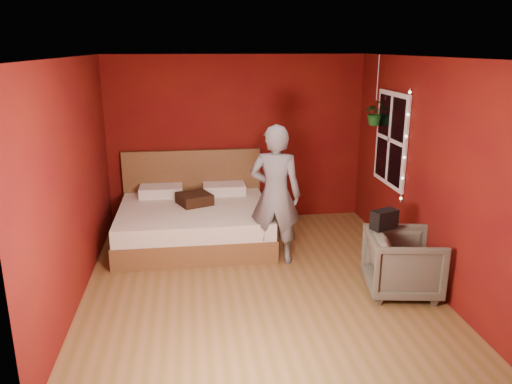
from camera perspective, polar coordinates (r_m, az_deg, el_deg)
name	(u,v)px	position (r m, az deg, el deg)	size (l,w,h in m)	color
floor	(256,278)	(6.15, -0.01, -9.85)	(4.50, 4.50, 0.00)	brown
room_walls	(256,142)	(5.61, -0.01, 5.72)	(4.04, 4.54, 2.62)	#65150A
window	(391,139)	(7.02, 15.15, 5.83)	(0.05, 0.97, 1.27)	white
fairy_lights	(405,147)	(6.54, 16.69, 4.96)	(0.04, 0.04, 1.45)	silver
bed	(194,219)	(7.27, -7.09, -3.13)	(2.13, 1.81, 1.17)	brown
person	(275,195)	(6.32, 2.22, -0.33)	(0.66, 0.43, 1.80)	slate
armchair	(403,263)	(5.92, 16.44, -7.78)	(0.77, 0.79, 0.72)	#5C5849
handbag	(384,219)	(5.83, 14.45, -3.04)	(0.30, 0.15, 0.22)	black
throw_pillow	(194,199)	(7.20, -7.05, -0.78)	(0.43, 0.43, 0.15)	#331E11
hanging_plant	(376,113)	(7.31, 13.50, 8.80)	(0.32, 0.28, 0.97)	silver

